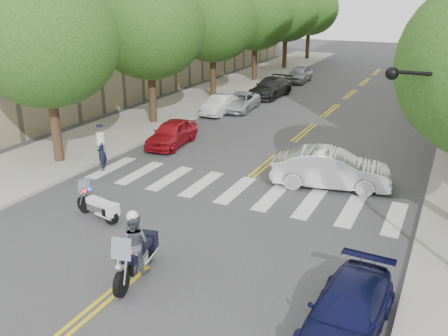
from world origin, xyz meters
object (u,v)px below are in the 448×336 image
Objects in this scene: officer_standing at (102,152)px; convertible at (331,169)px; motorcycle_police at (136,247)px; sedan_blue at (347,312)px; motorcycle_parked at (100,207)px.

officer_standing is 0.35× the size of convertible.
motorcycle_police is 9.29m from officer_standing.
officer_standing is at bearing 92.46° from convertible.
motorcycle_parked is at bearing 167.92° from sedan_blue.
motorcycle_police is at bearing -114.42° from motorcycle_parked.
officer_standing reaches higher than convertible.
motorcycle_police reaches higher than officer_standing.
motorcycle_parked is (-3.28, 2.49, -0.43)m from motorcycle_police.
officer_standing is at bearing 50.41° from motorcycle_parked.
motorcycle_police is 4.14m from motorcycle_parked.
sedan_blue is (9.18, -2.47, 0.11)m from motorcycle_parked.
motorcycle_parked is 9.23m from convertible.
officer_standing is 14.05m from sedan_blue.
motorcycle_police is 1.50× the size of officer_standing.
convertible is (6.52, 6.53, 0.31)m from motorcycle_parked.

